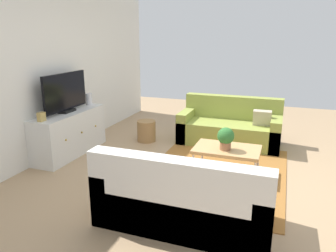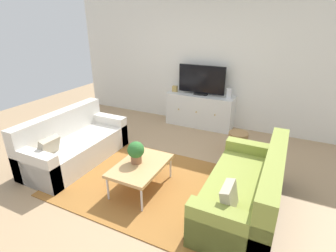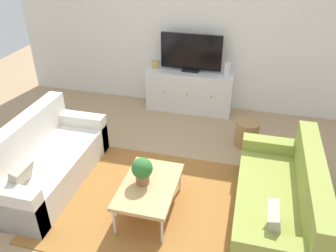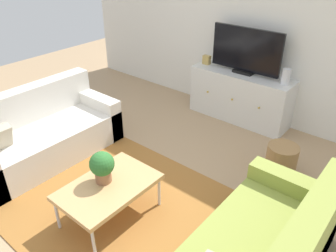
{
  "view_description": "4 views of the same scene",
  "coord_description": "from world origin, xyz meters",
  "px_view_note": "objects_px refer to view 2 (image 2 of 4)",
  "views": [
    {
      "loc": [
        -4.25,
        -0.96,
        1.91
      ],
      "look_at": [
        0.0,
        0.58,
        0.63
      ],
      "focal_mm": 34.59,
      "sensor_mm": 36.0,
      "label": 1
    },
    {
      "loc": [
        1.68,
        -2.86,
        2.23
      ],
      "look_at": [
        0.0,
        0.58,
        0.63
      ],
      "focal_mm": 27.64,
      "sensor_mm": 36.0,
      "label": 2
    },
    {
      "loc": [
        0.91,
        -2.98,
        2.82
      ],
      "look_at": [
        0.0,
        0.58,
        0.63
      ],
      "focal_mm": 36.2,
      "sensor_mm": 36.0,
      "label": 3
    },
    {
      "loc": [
        1.94,
        -1.76,
        2.37
      ],
      "look_at": [
        0.0,
        0.58,
        0.63
      ],
      "focal_mm": 35.44,
      "sensor_mm": 36.0,
      "label": 4
    }
  ],
  "objects_px": {
    "potted_plant": "(136,151)",
    "mantel_clock": "(175,89)",
    "coffee_table": "(141,166)",
    "wicker_basket": "(238,143)",
    "couch_left_side": "(73,145)",
    "couch_right_side": "(249,192)",
    "flat_screen_tv": "(202,80)",
    "glass_vase": "(229,94)",
    "tv_console": "(200,110)"
  },
  "relations": [
    {
      "from": "coffee_table",
      "to": "mantel_clock",
      "type": "height_order",
      "value": "mantel_clock"
    },
    {
      "from": "potted_plant",
      "to": "flat_screen_tv",
      "type": "distance_m",
      "value": 2.61
    },
    {
      "from": "couch_left_side",
      "to": "glass_vase",
      "type": "relative_size",
      "value": 8.67
    },
    {
      "from": "flat_screen_tv",
      "to": "mantel_clock",
      "type": "distance_m",
      "value": 0.65
    },
    {
      "from": "potted_plant",
      "to": "glass_vase",
      "type": "distance_m",
      "value": 2.63
    },
    {
      "from": "mantel_clock",
      "to": "wicker_basket",
      "type": "xyz_separation_m",
      "value": [
        1.64,
        -0.91,
        -0.58
      ]
    },
    {
      "from": "potted_plant",
      "to": "glass_vase",
      "type": "relative_size",
      "value": 1.53
    },
    {
      "from": "potted_plant",
      "to": "couch_left_side",
      "type": "bearing_deg",
      "value": 172.9
    },
    {
      "from": "flat_screen_tv",
      "to": "glass_vase",
      "type": "xyz_separation_m",
      "value": [
        0.61,
        -0.02,
        -0.21
      ]
    },
    {
      "from": "mantel_clock",
      "to": "glass_vase",
      "type": "bearing_deg",
      "value": 0.0
    },
    {
      "from": "couch_right_side",
      "to": "coffee_table",
      "type": "height_order",
      "value": "couch_right_side"
    },
    {
      "from": "couch_left_side",
      "to": "couch_right_side",
      "type": "height_order",
      "value": "same"
    },
    {
      "from": "coffee_table",
      "to": "mantel_clock",
      "type": "distance_m",
      "value": 2.68
    },
    {
      "from": "coffee_table",
      "to": "tv_console",
      "type": "distance_m",
      "value": 2.56
    },
    {
      "from": "coffee_table",
      "to": "wicker_basket",
      "type": "bearing_deg",
      "value": 59.34
    },
    {
      "from": "couch_left_side",
      "to": "coffee_table",
      "type": "bearing_deg",
      "value": -7.27
    },
    {
      "from": "couch_right_side",
      "to": "coffee_table",
      "type": "distance_m",
      "value": 1.44
    },
    {
      "from": "tv_console",
      "to": "flat_screen_tv",
      "type": "xyz_separation_m",
      "value": [
        0.0,
        0.02,
        0.67
      ]
    },
    {
      "from": "tv_console",
      "to": "flat_screen_tv",
      "type": "bearing_deg",
      "value": 90.0
    },
    {
      "from": "coffee_table",
      "to": "mantel_clock",
      "type": "bearing_deg",
      "value": 104.53
    },
    {
      "from": "glass_vase",
      "to": "mantel_clock",
      "type": "relative_size",
      "value": 1.56
    },
    {
      "from": "potted_plant",
      "to": "mantel_clock",
      "type": "distance_m",
      "value": 2.62
    },
    {
      "from": "potted_plant",
      "to": "couch_right_side",
      "type": "bearing_deg",
      "value": 6.49
    },
    {
      "from": "mantel_clock",
      "to": "wicker_basket",
      "type": "bearing_deg",
      "value": -28.87
    },
    {
      "from": "couch_left_side",
      "to": "potted_plant",
      "type": "relative_size",
      "value": 5.67
    },
    {
      "from": "flat_screen_tv",
      "to": "coffee_table",
      "type": "bearing_deg",
      "value": -88.73
    },
    {
      "from": "couch_right_side",
      "to": "wicker_basket",
      "type": "xyz_separation_m",
      "value": [
        -0.45,
        1.47,
        -0.08
      ]
    },
    {
      "from": "flat_screen_tv",
      "to": "glass_vase",
      "type": "bearing_deg",
      "value": -1.89
    },
    {
      "from": "glass_vase",
      "to": "wicker_basket",
      "type": "relative_size",
      "value": 0.53
    },
    {
      "from": "coffee_table",
      "to": "glass_vase",
      "type": "height_order",
      "value": "glass_vase"
    },
    {
      "from": "flat_screen_tv",
      "to": "mantel_clock",
      "type": "height_order",
      "value": "flat_screen_tv"
    },
    {
      "from": "tv_console",
      "to": "flat_screen_tv",
      "type": "relative_size",
      "value": 1.44
    },
    {
      "from": "couch_right_side",
      "to": "tv_console",
      "type": "distance_m",
      "value": 2.8
    },
    {
      "from": "coffee_table",
      "to": "glass_vase",
      "type": "relative_size",
      "value": 4.43
    },
    {
      "from": "couch_right_side",
      "to": "mantel_clock",
      "type": "bearing_deg",
      "value": 131.34
    },
    {
      "from": "glass_vase",
      "to": "wicker_basket",
      "type": "bearing_deg",
      "value": -64.54
    },
    {
      "from": "coffee_table",
      "to": "wicker_basket",
      "type": "relative_size",
      "value": 2.35
    },
    {
      "from": "couch_left_side",
      "to": "flat_screen_tv",
      "type": "height_order",
      "value": "flat_screen_tv"
    },
    {
      "from": "potted_plant",
      "to": "mantel_clock",
      "type": "height_order",
      "value": "mantel_clock"
    },
    {
      "from": "flat_screen_tv",
      "to": "glass_vase",
      "type": "height_order",
      "value": "flat_screen_tv"
    },
    {
      "from": "glass_vase",
      "to": "potted_plant",
      "type": "bearing_deg",
      "value": -103.75
    },
    {
      "from": "mantel_clock",
      "to": "tv_console",
      "type": "bearing_deg",
      "value": -0.0
    },
    {
      "from": "wicker_basket",
      "to": "glass_vase",
      "type": "bearing_deg",
      "value": 115.46
    },
    {
      "from": "couch_right_side",
      "to": "potted_plant",
      "type": "height_order",
      "value": "couch_right_side"
    },
    {
      "from": "couch_left_side",
      "to": "wicker_basket",
      "type": "relative_size",
      "value": 4.59
    },
    {
      "from": "couch_left_side",
      "to": "tv_console",
      "type": "xyz_separation_m",
      "value": [
        1.39,
        2.37,
        0.08
      ]
    },
    {
      "from": "mantel_clock",
      "to": "coffee_table",
      "type": "bearing_deg",
      "value": -75.47
    },
    {
      "from": "couch_left_side",
      "to": "coffee_table",
      "type": "distance_m",
      "value": 1.46
    },
    {
      "from": "couch_left_side",
      "to": "glass_vase",
      "type": "xyz_separation_m",
      "value": [
        1.99,
        2.37,
        0.54
      ]
    },
    {
      "from": "couch_right_side",
      "to": "coffee_table",
      "type": "relative_size",
      "value": 1.96
    }
  ]
}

